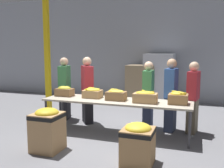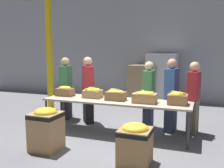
# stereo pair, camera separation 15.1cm
# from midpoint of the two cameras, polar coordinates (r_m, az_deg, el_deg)

# --- Properties ---
(ground_plane) EXTENTS (30.00, 30.00, 0.00)m
(ground_plane) POSITION_cam_midpoint_polar(r_m,az_deg,el_deg) (5.68, 0.17, -11.30)
(ground_plane) COLOR slate
(wall_back) EXTENTS (16.00, 0.08, 4.00)m
(wall_back) POSITION_cam_midpoint_polar(r_m,az_deg,el_deg) (9.53, 8.59, 8.39)
(wall_back) COLOR #9399A3
(wall_back) RESTS_ON ground_plane
(sorting_table) EXTENTS (3.25, 0.84, 0.77)m
(sorting_table) POSITION_cam_midpoint_polar(r_m,az_deg,el_deg) (5.49, 0.17, -4.14)
(sorting_table) COLOR #B2A893
(sorting_table) RESTS_ON ground_plane
(banana_box_0) EXTENTS (0.41, 0.26, 0.24)m
(banana_box_0) POSITION_cam_midpoint_polar(r_m,az_deg,el_deg) (6.08, -11.51, -1.62)
(banana_box_0) COLOR olive
(banana_box_0) RESTS_ON sorting_table
(banana_box_1) EXTENTS (0.40, 0.34, 0.25)m
(banana_box_1) POSITION_cam_midpoint_polar(r_m,az_deg,el_deg) (5.77, -5.23, -1.97)
(banana_box_1) COLOR tan
(banana_box_1) RESTS_ON sorting_table
(banana_box_2) EXTENTS (0.43, 0.29, 0.26)m
(banana_box_2) POSITION_cam_midpoint_polar(r_m,az_deg,el_deg) (5.46, 0.16, -2.48)
(banana_box_2) COLOR olive
(banana_box_2) RESTS_ON sorting_table
(banana_box_3) EXTENTS (0.48, 0.30, 0.26)m
(banana_box_3) POSITION_cam_midpoint_polar(r_m,az_deg,el_deg) (5.22, 6.79, -2.92)
(banana_box_3) COLOR tan
(banana_box_3) RESTS_ON sorting_table
(banana_box_4) EXTENTS (0.38, 0.33, 0.27)m
(banana_box_4) POSITION_cam_midpoint_polar(r_m,az_deg,el_deg) (5.21, 14.09, -3.05)
(banana_box_4) COLOR olive
(banana_box_4) RESTS_ON sorting_table
(volunteer_0) EXTENTS (0.29, 0.46, 1.60)m
(volunteer_0) POSITION_cam_midpoint_polar(r_m,az_deg,el_deg) (5.83, 17.30, -3.06)
(volunteer_0) COLOR #6B604C
(volunteer_0) RESTS_ON ground_plane
(volunteer_1) EXTENTS (0.22, 0.43, 1.60)m
(volunteer_1) POSITION_cam_midpoint_polar(r_m,az_deg,el_deg) (6.00, 7.56, -2.53)
(volunteer_1) COLOR #2D3856
(volunteer_1) RESTS_ON ground_plane
(volunteer_2) EXTENTS (0.28, 0.47, 1.67)m
(volunteer_2) POSITION_cam_midpoint_polar(r_m,az_deg,el_deg) (5.84, 12.60, -2.57)
(volunteer_2) COLOR #2D3856
(volunteer_2) RESTS_ON ground_plane
(volunteer_3) EXTENTS (0.45, 0.50, 1.69)m
(volunteer_3) POSITION_cam_midpoint_polar(r_m,az_deg,el_deg) (6.39, -6.33, -1.48)
(volunteer_3) COLOR black
(volunteer_3) RESTS_ON ground_plane
(volunteer_4) EXTENTS (0.32, 0.49, 1.67)m
(volunteer_4) POSITION_cam_midpoint_polar(r_m,az_deg,el_deg) (6.85, -11.38, -1.08)
(volunteer_4) COLOR black
(volunteer_4) RESTS_ON ground_plane
(donation_bin_0) EXTENTS (0.51, 0.51, 0.80)m
(donation_bin_0) POSITION_cam_midpoint_polar(r_m,az_deg,el_deg) (4.82, -15.44, -9.68)
(donation_bin_0) COLOR tan
(donation_bin_0) RESTS_ON ground_plane
(donation_bin_1) EXTENTS (0.50, 0.50, 0.69)m
(donation_bin_1) POSITION_cam_midpoint_polar(r_m,az_deg,el_deg) (4.16, 4.89, -13.11)
(donation_bin_1) COLOR #A37A4C
(donation_bin_1) RESTS_ON ground_plane
(support_pillar) EXTENTS (0.14, 0.14, 4.00)m
(support_pillar) POSITION_cam_midpoint_polar(r_m,az_deg,el_deg) (8.06, -15.17, 8.42)
(support_pillar) COLOR yellow
(support_pillar) RESTS_ON ground_plane
(pallet_stack_0) EXTENTS (1.08, 1.08, 1.35)m
(pallet_stack_0) POSITION_cam_midpoint_polar(r_m,az_deg,el_deg) (8.94, 6.38, -0.07)
(pallet_stack_0) COLOR olive
(pallet_stack_0) RESTS_ON ground_plane
(pallet_stack_1) EXTENTS (1.07, 1.07, 1.75)m
(pallet_stack_1) POSITION_cam_midpoint_polar(r_m,az_deg,el_deg) (8.87, 10.31, 1.08)
(pallet_stack_1) COLOR olive
(pallet_stack_1) RESTS_ON ground_plane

